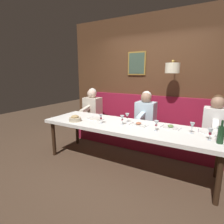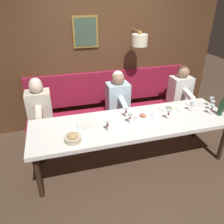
# 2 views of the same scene
# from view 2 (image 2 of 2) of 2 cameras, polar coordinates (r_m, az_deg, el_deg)

# --- Properties ---
(ground_plane) EXTENTS (12.00, 12.00, 0.00)m
(ground_plane) POSITION_cam_2_polar(r_m,az_deg,el_deg) (3.71, 4.96, -12.36)
(ground_plane) COLOR #4C3828
(dining_table) EXTENTS (0.90, 3.01, 0.74)m
(dining_table) POSITION_cam_2_polar(r_m,az_deg,el_deg) (3.31, 5.45, -3.34)
(dining_table) COLOR white
(dining_table) RESTS_ON ground_plane
(banquette_bench) EXTENTS (0.52, 3.21, 0.45)m
(banquette_bench) POSITION_cam_2_polar(r_m,az_deg,el_deg) (4.26, 0.97, -2.57)
(banquette_bench) COLOR maroon
(banquette_bench) RESTS_ON ground_plane
(back_wall_panel) EXTENTS (0.59, 4.41, 2.90)m
(back_wall_panel) POSITION_cam_2_polar(r_m,az_deg,el_deg) (4.34, -1.09, 14.31)
(back_wall_panel) COLOR #51331E
(back_wall_panel) RESTS_ON ground_plane
(diner_nearest) EXTENTS (0.60, 0.40, 0.79)m
(diner_nearest) POSITION_cam_2_polar(r_m,az_deg,el_deg) (4.52, 17.42, 6.28)
(diner_nearest) COLOR white
(diner_nearest) RESTS_ON banquette_bench
(diner_near) EXTENTS (0.60, 0.40, 0.79)m
(diner_near) POSITION_cam_2_polar(r_m,az_deg,el_deg) (3.99, 1.54, 4.74)
(diner_near) COLOR silver
(diner_near) RESTS_ON banquette_bench
(diner_middle) EXTENTS (0.60, 0.40, 0.79)m
(diner_middle) POSITION_cam_2_polar(r_m,az_deg,el_deg) (3.85, -18.51, 2.28)
(diner_middle) COLOR beige
(diner_middle) RESTS_ON banquette_bench
(place_setting_0) EXTENTS (0.24, 0.32, 0.05)m
(place_setting_0) POSITION_cam_2_polar(r_m,az_deg,el_deg) (3.40, 8.00, -1.14)
(place_setting_0) COLOR white
(place_setting_0) RESTS_ON dining_table
(place_setting_1) EXTENTS (0.24, 0.32, 0.01)m
(place_setting_1) POSITION_cam_2_polar(r_m,az_deg,el_deg) (3.17, -6.41, -3.49)
(place_setting_1) COLOR silver
(place_setting_1) RESTS_ON dining_table
(place_setting_2) EXTENTS (0.24, 0.32, 0.01)m
(place_setting_2) POSITION_cam_2_polar(r_m,az_deg,el_deg) (4.02, 21.10, 1.85)
(place_setting_2) COLOR white
(place_setting_2) RESTS_ON dining_table
(place_setting_3) EXTENTS (0.24, 0.32, 0.05)m
(place_setting_3) POSITION_cam_2_polar(r_m,az_deg,el_deg) (3.70, 14.56, 0.73)
(place_setting_3) COLOR white
(place_setting_3) RESTS_ON dining_table
(wine_glass_0) EXTENTS (0.07, 0.07, 0.16)m
(wine_glass_0) POSITION_cam_2_polar(r_m,az_deg,el_deg) (3.18, 4.65, -1.09)
(wine_glass_0) COLOR silver
(wine_glass_0) RESTS_ON dining_table
(wine_glass_1) EXTENTS (0.07, 0.07, 0.16)m
(wine_glass_1) POSITION_cam_2_polar(r_m,az_deg,el_deg) (3.33, 3.66, 0.42)
(wine_glass_1) COLOR silver
(wine_glass_1) RESTS_ON dining_table
(wine_glass_2) EXTENTS (0.07, 0.07, 0.16)m
(wine_glass_2) POSITION_cam_2_polar(r_m,az_deg,el_deg) (3.75, 24.48, 1.07)
(wine_glass_2) COLOR silver
(wine_glass_2) RESTS_ON dining_table
(wine_glass_3) EXTENTS (0.07, 0.07, 0.16)m
(wine_glass_3) POSITION_cam_2_polar(r_m,az_deg,el_deg) (2.99, -1.15, -3.00)
(wine_glass_3) COLOR silver
(wine_glass_3) RESTS_ON dining_table
(wine_glass_4) EXTENTS (0.07, 0.07, 0.16)m
(wine_glass_4) POSITION_cam_2_polar(r_m,az_deg,el_deg) (4.01, 24.43, 2.86)
(wine_glass_4) COLOR silver
(wine_glass_4) RESTS_ON dining_table
(wine_glass_5) EXTENTS (0.07, 0.07, 0.16)m
(wine_glass_5) POSITION_cam_2_polar(r_m,az_deg,el_deg) (3.88, 24.67, 1.97)
(wine_glass_5) COLOR silver
(wine_glass_5) RESTS_ON dining_table
(wine_glass_6) EXTENTS (0.07, 0.07, 0.16)m
(wine_glass_6) POSITION_cam_2_polar(r_m,az_deg,el_deg) (3.38, 14.49, -0.08)
(wine_glass_6) COLOR silver
(wine_glass_6) RESTS_ON dining_table
(wine_glass_7) EXTENTS (0.07, 0.07, 0.16)m
(wine_glass_7) POSITION_cam_2_polar(r_m,az_deg,el_deg) (3.74, 19.96, 1.93)
(wine_glass_7) COLOR silver
(wine_glass_7) RESTS_ON dining_table
(wine_bottle) EXTENTS (0.08, 0.08, 0.30)m
(wine_bottle) POSITION_cam_2_polar(r_m,az_deg,el_deg) (3.78, 26.39, 0.91)
(wine_bottle) COLOR #19381E
(wine_bottle) RESTS_ON dining_table
(bread_bowl) EXTENTS (0.22, 0.22, 0.12)m
(bread_bowl) POSITION_cam_2_polar(r_m,az_deg,el_deg) (2.86, -10.13, -6.66)
(bread_bowl) COLOR beige
(bread_bowl) RESTS_ON dining_table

